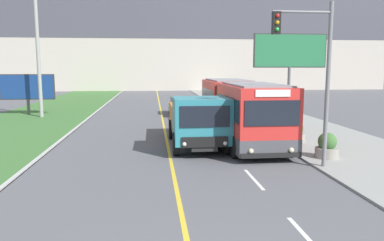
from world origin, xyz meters
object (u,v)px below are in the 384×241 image
at_px(dump_truck, 199,123).
at_px(traffic_light_mast, 313,65).
at_px(city_bus, 239,109).
at_px(utility_pole_far, 37,42).
at_px(planter_round_second, 296,132).
at_px(billboard_large, 290,53).
at_px(car_distant, 180,106).
at_px(planter_round_near, 327,147).
at_px(billboard_small, 27,88).

bearing_deg(dump_truck, traffic_light_mast, -45.89).
distance_m(city_bus, utility_pole_far, 17.23).
bearing_deg(planter_round_second, billboard_large, 71.42).
bearing_deg(car_distant, planter_round_near, -72.54).
distance_m(utility_pole_far, planter_round_near, 22.65).
bearing_deg(traffic_light_mast, car_distant, 101.94).
bearing_deg(utility_pole_far, city_bus, -37.22).
relative_size(city_bus, utility_pole_far, 1.01).
height_order(billboard_large, planter_round_near, billboard_large).
distance_m(planter_round_near, planter_round_second, 3.55).
xyz_separation_m(billboard_small, planter_round_near, (17.44, -17.07, -1.67)).
height_order(car_distant, traffic_light_mast, traffic_light_mast).
distance_m(billboard_large, planter_round_near, 16.67).
bearing_deg(planter_round_near, traffic_light_mast, -136.40).
relative_size(dump_truck, planter_round_near, 6.38).
relative_size(utility_pole_far, traffic_light_mast, 1.82).
xyz_separation_m(dump_truck, planter_round_second, (5.16, 0.96, -0.72)).
bearing_deg(billboard_small, planter_round_near, -44.38).
height_order(planter_round_near, planter_round_second, planter_round_near).
relative_size(city_bus, planter_round_near, 10.75).
height_order(city_bus, billboard_small, billboard_small).
bearing_deg(car_distant, billboard_small, 174.77).
xyz_separation_m(billboard_large, planter_round_near, (-4.06, -15.53, -4.49)).
height_order(dump_truck, traffic_light_mast, traffic_light_mast).
relative_size(dump_truck, utility_pole_far, 0.60).
distance_m(traffic_light_mast, billboard_small, 24.47).
distance_m(dump_truck, planter_round_second, 5.30).
bearing_deg(traffic_light_mast, billboard_large, 72.15).
height_order(city_bus, car_distant, city_bus).
height_order(dump_truck, billboard_small, billboard_small).
xyz_separation_m(dump_truck, utility_pole_far, (-10.78, 12.66, 4.49)).
height_order(car_distant, planter_round_near, car_distant).
relative_size(city_bus, planter_round_second, 10.87).
bearing_deg(planter_round_near, planter_round_second, 89.59).
bearing_deg(planter_round_second, city_bus, 148.77).
distance_m(billboard_large, billboard_small, 21.74).
xyz_separation_m(city_bus, planter_round_second, (2.63, -1.59, -1.04)).
xyz_separation_m(traffic_light_mast, billboard_large, (5.42, 16.83, 1.07)).
xyz_separation_m(billboard_large, planter_round_second, (-4.03, -11.99, -4.49)).
bearing_deg(dump_truck, planter_round_near, -26.76).
bearing_deg(dump_truck, planter_round_second, 10.56).
xyz_separation_m(car_distant, planter_round_near, (5.01, -15.93, -0.14)).
relative_size(car_distant, planter_round_second, 4.04).
bearing_deg(city_bus, utility_pole_far, 142.78).
bearing_deg(billboard_small, utility_pole_far, -49.88).
bearing_deg(billboard_small, car_distant, -5.23).
height_order(city_bus, traffic_light_mast, traffic_light_mast).
relative_size(billboard_large, planter_round_near, 6.14).
relative_size(car_distant, planter_round_near, 4.00).
distance_m(dump_truck, billboard_small, 19.03).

